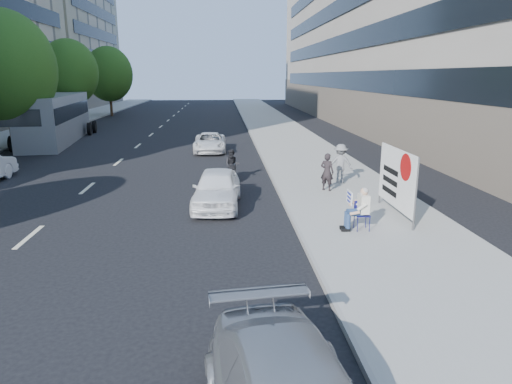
{
  "coord_description": "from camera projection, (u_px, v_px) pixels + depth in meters",
  "views": [
    {
      "loc": [
        -0.76,
        -11.13,
        4.61
      ],
      "look_at": [
        0.13,
        1.05,
        1.49
      ],
      "focal_mm": 32.0,
      "sensor_mm": 36.0,
      "label": 1
    }
  ],
  "objects": [
    {
      "name": "tree_far_c",
      "position": [
        4.0,
        68.0,
        27.13
      ],
      "size": [
        6.0,
        6.0,
        8.47
      ],
      "color": "#382616",
      "rests_on": "ground"
    },
    {
      "name": "ground",
      "position": [
        254.0,
        257.0,
        11.95
      ],
      "size": [
        160.0,
        160.0,
        0.0
      ],
      "primitive_type": "plane",
      "color": "black",
      "rests_on": "ground"
    },
    {
      "name": "near_building",
      "position": [
        415.0,
        15.0,
        41.6
      ],
      "size": [
        14.0,
        70.0,
        20.0
      ],
      "primitive_type": "cube",
      "color": "gray",
      "rests_on": "ground"
    },
    {
      "name": "white_sedan_far",
      "position": [
        210.0,
        142.0,
        28.33
      ],
      "size": [
        1.93,
        4.17,
        1.16
      ],
      "primitive_type": "imported",
      "rotation": [
        0.0,
        0.0,
        -0.0
      ],
      "color": "white",
      "rests_on": "ground"
    },
    {
      "name": "tree_far_e",
      "position": [
        109.0,
        74.0,
        52.31
      ],
      "size": [
        5.4,
        5.4,
        7.89
      ],
      "color": "#382616",
      "rests_on": "ground"
    },
    {
      "name": "tree_far_d",
      "position": [
        69.0,
        72.0,
        38.76
      ],
      "size": [
        4.8,
        4.8,
        7.65
      ],
      "color": "#382616",
      "rests_on": "ground"
    },
    {
      "name": "motorcycle",
      "position": [
        232.0,
        167.0,
        20.52
      ],
      "size": [
        0.75,
        2.05,
        1.42
      ],
      "rotation": [
        0.0,
        0.0,
        -0.12
      ],
      "color": "black",
      "rests_on": "ground"
    },
    {
      "name": "protest_banner",
      "position": [
        397.0,
        178.0,
        14.68
      ],
      "size": [
        0.08,
        3.06,
        2.2
      ],
      "color": "#4C4C4C",
      "rests_on": "near_sidewalk"
    },
    {
      "name": "near_sidewalk",
      "position": [
        292.0,
        143.0,
        31.54
      ],
      "size": [
        5.0,
        120.0,
        0.15
      ],
      "primitive_type": "cube",
      "color": "gray",
      "rests_on": "ground"
    },
    {
      "name": "pedestrian_woman",
      "position": [
        327.0,
        172.0,
        18.09
      ],
      "size": [
        0.66,
        0.61,
        1.51
      ],
      "primitive_type": "imported",
      "rotation": [
        0.0,
        0.0,
        2.53
      ],
      "color": "black",
      "rests_on": "near_sidewalk"
    },
    {
      "name": "jogger",
      "position": [
        340.0,
        163.0,
        19.46
      ],
      "size": [
        1.15,
        0.79,
        1.65
      ],
      "primitive_type": "imported",
      "rotation": [
        0.0,
        0.0,
        2.97
      ],
      "color": "slate",
      "rests_on": "near_sidewalk"
    },
    {
      "name": "seated_protester",
      "position": [
        359.0,
        206.0,
        13.43
      ],
      "size": [
        0.83,
        1.11,
        1.31
      ],
      "color": "navy",
      "rests_on": "near_sidewalk"
    },
    {
      "name": "far_bldg_north",
      "position": [
        19.0,
        9.0,
        66.27
      ],
      "size": [
        22.0,
        28.0,
        28.0
      ],
      "primitive_type": "cube",
      "color": "#C5B194",
      "rests_on": "ground"
    },
    {
      "name": "white_sedan_near",
      "position": [
        217.0,
        188.0,
        16.38
      ],
      "size": [
        1.9,
        4.09,
        1.36
      ],
      "primitive_type": "imported",
      "rotation": [
        0.0,
        0.0,
        -0.07
      ],
      "color": "white",
      "rests_on": "ground"
    },
    {
      "name": "bus",
      "position": [
        56.0,
        119.0,
        32.49
      ],
      "size": [
        3.9,
        12.29,
        3.3
      ],
      "rotation": [
        0.0,
        0.0,
        0.11
      ],
      "color": "slate",
      "rests_on": "ground"
    }
  ]
}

